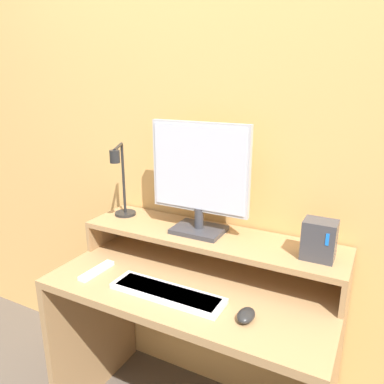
# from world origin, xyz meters

# --- Properties ---
(wall_back) EXTENTS (6.00, 0.05, 2.50)m
(wall_back) POSITION_xyz_m (0.00, 0.59, 1.25)
(wall_back) COLOR #E5AD60
(wall_back) RESTS_ON ground_plane
(desk) EXTENTS (1.06, 0.55, 0.72)m
(desk) POSITION_xyz_m (0.00, 0.28, 0.50)
(desk) COLOR #A87F51
(desk) RESTS_ON ground_plane
(monitor_shelf) EXTENTS (1.06, 0.27, 0.14)m
(monitor_shelf) POSITION_xyz_m (0.00, 0.42, 0.83)
(monitor_shelf) COLOR #A87F51
(monitor_shelf) RESTS_ON desk
(monitor) EXTENTS (0.41, 0.15, 0.44)m
(monitor) POSITION_xyz_m (-0.05, 0.42, 1.08)
(monitor) COLOR #38383D
(monitor) RESTS_ON monitor_shelf
(desk_lamp) EXTENTS (0.14, 0.21, 0.33)m
(desk_lamp) POSITION_xyz_m (-0.41, 0.39, 1.01)
(desk_lamp) COLOR black
(desk_lamp) RESTS_ON monitor_shelf
(router_dock) EXTENTS (0.11, 0.09, 0.14)m
(router_dock) POSITION_xyz_m (0.42, 0.40, 0.92)
(router_dock) COLOR #3D3D42
(router_dock) RESTS_ON monitor_shelf
(keyboard) EXTENTS (0.42, 0.11, 0.02)m
(keyboard) POSITION_xyz_m (-0.04, 0.14, 0.73)
(keyboard) COLOR silver
(keyboard) RESTS_ON desk
(mouse) EXTENTS (0.05, 0.08, 0.03)m
(mouse) POSITION_xyz_m (0.26, 0.14, 0.73)
(mouse) COLOR black
(mouse) RESTS_ON desk
(remote_control) EXTENTS (0.04, 0.17, 0.02)m
(remote_control) POSITION_xyz_m (-0.36, 0.16, 0.72)
(remote_control) COLOR white
(remote_control) RESTS_ON desk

